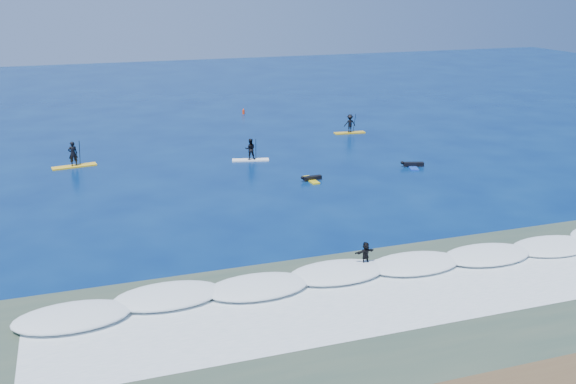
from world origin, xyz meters
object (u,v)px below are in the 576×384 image
object	(u,v)px
wave_surfer	(365,255)
sup_paddler_right	(350,125)
prone_paddler_near	(311,179)
marker_buoy	(244,111)
prone_paddler_far	(412,165)
sup_paddler_left	(73,158)
sup_paddler_center	(250,151)

from	to	relation	value
wave_surfer	sup_paddler_right	bearing A→B (deg)	59.27
prone_paddler_near	marker_buoy	xyz separation A→B (m)	(1.59, 24.59, 0.13)
prone_paddler_far	wave_surfer	distance (m)	18.93
sup_paddler_left	sup_paddler_right	distance (m)	24.57
marker_buoy	wave_surfer	bearing A→B (deg)	-96.14
prone_paddler_far	wave_surfer	size ratio (longest dim) A/B	1.30
wave_surfer	prone_paddler_near	bearing A→B (deg)	71.34
sup_paddler_left	prone_paddler_far	size ratio (longest dim) A/B	1.45
prone_paddler_near	prone_paddler_far	size ratio (longest dim) A/B	0.87
sup_paddler_right	marker_buoy	bearing A→B (deg)	125.92
marker_buoy	sup_paddler_left	bearing A→B (deg)	-137.99
prone_paddler_near	prone_paddler_far	xyz separation A→B (m)	(8.48, 0.88, 0.02)
sup_paddler_left	sup_paddler_center	size ratio (longest dim) A/B	1.13
sup_paddler_left	prone_paddler_far	bearing A→B (deg)	-27.08
marker_buoy	prone_paddler_far	bearing A→B (deg)	-73.79
sup_paddler_center	prone_paddler_near	distance (m)	7.03
sup_paddler_right	prone_paddler_near	bearing A→B (deg)	-118.38
wave_surfer	marker_buoy	size ratio (longest dim) A/B	2.82
sup_paddler_center	prone_paddler_near	size ratio (longest dim) A/B	1.48
sup_paddler_center	sup_paddler_right	bearing A→B (deg)	42.75
sup_paddler_right	prone_paddler_near	size ratio (longest dim) A/B	1.48
prone_paddler_near	marker_buoy	bearing A→B (deg)	-7.18
sup_paddler_left	wave_surfer	distance (m)	26.87
prone_paddler_near	sup_paddler_left	bearing A→B (deg)	56.77
sup_paddler_right	prone_paddler_near	world-z (taller)	sup_paddler_right
wave_surfer	sup_paddler_center	bearing A→B (deg)	81.64
prone_paddler_near	prone_paddler_far	world-z (taller)	prone_paddler_far
sup_paddler_center	sup_paddler_right	distance (m)	12.79
sup_paddler_right	wave_surfer	bearing A→B (deg)	-106.81
prone_paddler_near	prone_paddler_far	bearing A→B (deg)	-87.60
prone_paddler_near	wave_surfer	bearing A→B (deg)	166.26
sup_paddler_left	sup_paddler_center	world-z (taller)	sup_paddler_left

